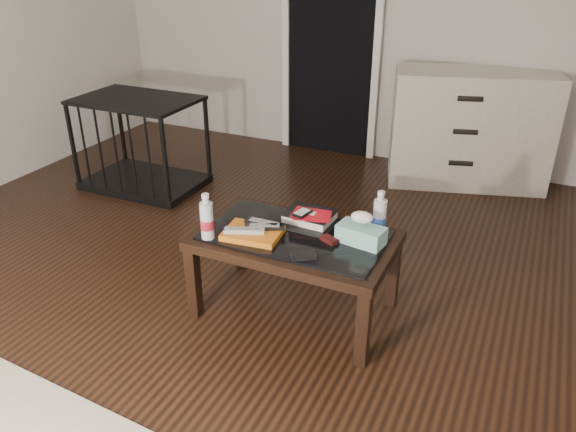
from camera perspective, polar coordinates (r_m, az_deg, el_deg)
name	(u,v)px	position (r m, az deg, el deg)	size (l,w,h in m)	color
ground	(235,298)	(3.18, -5.37, -8.32)	(5.00, 5.00, 0.00)	black
doorway	(331,37)	(5.07, 4.44, 17.64)	(0.90, 0.08, 2.07)	black
coffee_table	(295,245)	(2.87, 0.71, -2.97)	(1.00, 0.60, 0.46)	black
dresser	(470,129)	(4.69, 17.97, 8.45)	(1.29, 0.81, 0.90)	beige
pet_crate	(143,158)	(4.60, -14.51, 5.69)	(0.90, 0.61, 0.71)	black
magazines	(253,233)	(2.82, -3.60, -1.76)	(0.28, 0.21, 0.03)	#CC6613
remote_silver	(244,230)	(2.79, -4.46, -1.45)	(0.20, 0.05, 0.02)	#A3A3A7
remote_black_front	(265,227)	(2.82, -2.39, -1.09)	(0.20, 0.05, 0.02)	black
remote_black_back	(264,223)	(2.86, -2.48, -0.71)	(0.20, 0.05, 0.02)	black
textbook	(310,216)	(2.97, 2.22, 0.00)	(0.25, 0.20, 0.05)	black
dvd_mailers	(311,214)	(2.94, 2.31, 0.25)	(0.19, 0.14, 0.01)	red
ipod	(302,213)	(2.92, 1.46, 0.33)	(0.06, 0.10, 0.02)	black
flip_phone	(329,240)	(2.77, 4.21, -2.41)	(0.09, 0.05, 0.02)	black
wallet	(304,255)	(2.64, 1.60, -4.01)	(0.12, 0.07, 0.02)	black
water_bottle_left	(207,216)	(2.78, -8.26, -0.02)	(0.07, 0.07, 0.24)	silver
water_bottle_right	(380,213)	(2.82, 9.30, 0.26)	(0.07, 0.07, 0.24)	silver
tissue_box	(361,235)	(2.76, 7.43, -1.88)	(0.23, 0.12, 0.09)	teal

